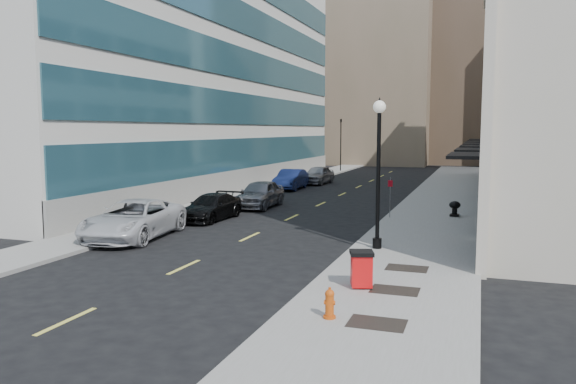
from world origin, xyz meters
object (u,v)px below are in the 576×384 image
Objects in this scene: traffic_signal at (341,122)px; car_blue_sedan at (291,179)px; urn_planter at (455,207)px; trash_bin at (361,268)px; sign_post at (390,191)px; fire_hydrant at (330,303)px; lamppost at (379,160)px; car_grey_sedan at (318,175)px; car_white_van at (134,219)px; car_silver_sedan at (260,194)px; car_black_pickup at (211,207)px.

car_blue_sedan is at bearing -88.00° from traffic_signal.
urn_planter is (13.40, -11.63, -0.16)m from car_blue_sedan.
sign_post is (-1.29, 13.87, 0.81)m from trash_bin.
fire_hydrant is 9.29m from lamppost.
car_grey_sedan is at bearing -84.20° from traffic_signal.
sign_post reaches higher than trash_bin.
traffic_signal is at bearing 86.37° from trash_bin.
trash_bin is at bearing -30.52° from car_white_van.
car_grey_sedan is (0.80, 5.24, -0.00)m from car_blue_sedan.
trash_bin is at bearing -75.57° from traffic_signal.
traffic_signal is 8.82× the size of fire_hydrant.
car_white_van is at bearing -99.74° from car_silver_sedan.
lamppost is at bearing -2.93° from car_white_van.
car_white_van is 7.34× the size of urn_planter.
sign_post is at bearing 20.55° from car_black_pickup.
lamppost is (-0.54, 5.74, 2.92)m from trash_bin.
car_silver_sedan is 10.90m from car_blue_sedan.
car_blue_sedan is 5.30m from car_grey_sedan.
car_grey_sedan is 2.22× the size of sign_post.
car_black_pickup is 0.96× the size of car_silver_sedan.
lamppost is at bearing 84.13° from fire_hydrant.
traffic_signal is 1.45× the size of car_black_pickup.
traffic_signal is at bearing 95.24° from fire_hydrant.
car_silver_sedan is 16.04m from car_grey_sedan.
traffic_signal is 1.13× the size of car_white_van.
lamppost is (10.85, 0.74, 2.81)m from car_white_van.
trash_bin is 13.96m from sign_post.
traffic_signal is 6.29× the size of trash_bin.
car_black_pickup is 0.80× the size of lamppost.
car_black_pickup reaches higher than fire_hydrant.
trash_bin is at bearing -43.66° from car_black_pickup.
fire_hydrant is 0.13× the size of lamppost.
car_grey_sedan is 5.70× the size of urn_planter.
lamppost reaches higher than car_black_pickup.
car_silver_sedan is (2.30, -30.78, -4.86)m from traffic_signal.
urn_planter is at bearing 30.90° from car_white_van.
trash_bin is at bearing -84.62° from lamppost.
car_grey_sedan is 4.32× the size of trash_bin.
traffic_signal is 51.66m from fire_hydrant.
trash_bin is at bearing 78.19° from fire_hydrant.
car_white_van is 1.24× the size of car_blue_sedan.
car_silver_sedan is at bearing -85.73° from traffic_signal.
car_silver_sedan reaches higher than urn_planter.
car_blue_sedan reaches higher than trash_bin.
car_white_van is at bearing -96.54° from car_black_pickup.
traffic_signal is 3.23× the size of sign_post.
car_black_pickup reaches higher than trash_bin.
lamppost is at bearing -65.43° from car_grey_sedan.
sign_post reaches higher than car_silver_sedan.
urn_planter is at bearing 75.18° from lamppost.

